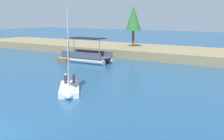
{
  "coord_description": "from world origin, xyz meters",
  "views": [
    {
      "loc": [
        12.81,
        -8.67,
        5.42
      ],
      "look_at": [
        -1.24,
        11.43,
        1.2
      ],
      "focal_mm": 50.55,
      "sensor_mm": 36.0,
      "label": 1
    }
  ],
  "objects_px": {
    "wooden_dock": "(80,57)",
    "pontoon_boat": "(86,56)",
    "sailboat": "(69,88)",
    "shoreline_tree_left": "(133,18)"
  },
  "relations": [
    {
      "from": "shoreline_tree_left",
      "to": "pontoon_boat",
      "type": "relative_size",
      "value": 0.9
    },
    {
      "from": "shoreline_tree_left",
      "to": "wooden_dock",
      "type": "bearing_deg",
      "value": -109.37
    },
    {
      "from": "sailboat",
      "to": "shoreline_tree_left",
      "type": "bearing_deg",
      "value": 159.55
    },
    {
      "from": "wooden_dock",
      "to": "pontoon_boat",
      "type": "distance_m",
      "value": 3.1
    },
    {
      "from": "shoreline_tree_left",
      "to": "sailboat",
      "type": "distance_m",
      "value": 24.77
    },
    {
      "from": "wooden_dock",
      "to": "sailboat",
      "type": "bearing_deg",
      "value": -51.77
    },
    {
      "from": "sailboat",
      "to": "pontoon_boat",
      "type": "xyz_separation_m",
      "value": [
        -8.96,
        12.78,
        0.25
      ]
    },
    {
      "from": "shoreline_tree_left",
      "to": "pontoon_boat",
      "type": "distance_m",
      "value": 10.92
    },
    {
      "from": "wooden_dock",
      "to": "pontoon_boat",
      "type": "bearing_deg",
      "value": -35.22
    },
    {
      "from": "pontoon_boat",
      "to": "wooden_dock",
      "type": "bearing_deg",
      "value": 143.88
    }
  ]
}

